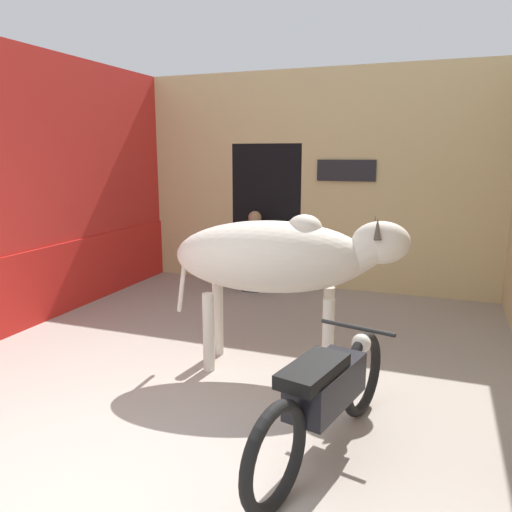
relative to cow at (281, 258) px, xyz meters
name	(u,v)px	position (x,y,z in m)	size (l,w,h in m)	color
ground_plane	(100,495)	(-0.45, -2.19, -1.08)	(30.00, 30.00, 0.00)	#9E9389
wall_left_shopfront	(38,192)	(-3.23, 0.40, 0.49)	(0.25, 5.20, 3.26)	red
wall_back_with_doorway	(301,192)	(-0.72, 3.27, 0.35)	(5.39, 0.93, 3.26)	#D1BC84
cow	(281,258)	(0.00, 0.00, 0.00)	(2.23, 1.07, 1.50)	beige
motorcycle_near	(326,394)	(0.74, -1.29, -0.64)	(0.67, 1.95, 0.78)	black
shopkeeper_seated	(254,249)	(-1.23, 2.53, -0.45)	(0.37, 0.33, 1.20)	#282833
plastic_stool	(282,275)	(-0.80, 2.59, -0.84)	(0.28, 0.28, 0.45)	beige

